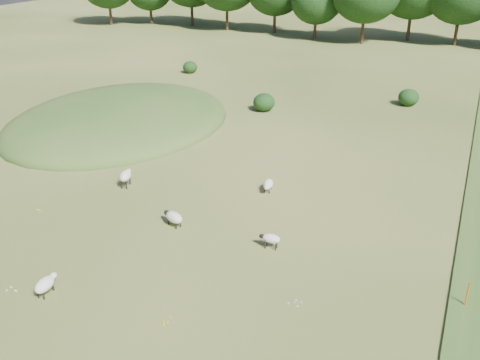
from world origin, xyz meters
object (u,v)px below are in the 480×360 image
at_px(sheep_0, 174,217).
at_px(sheep_4, 268,184).
at_px(sheep_1, 126,176).
at_px(marker_post, 467,295).
at_px(sheep_2, 45,284).
at_px(sheep_3, 271,238).

xyz_separation_m(sheep_0, sheep_4, (2.90, 5.64, -0.03)).
relative_size(sheep_1, sheep_4, 1.10).
relative_size(sheep_0, sheep_1, 0.99).
height_order(sheep_1, sheep_4, sheep_1).
xyz_separation_m(marker_post, sheep_0, (-13.89, 0.92, -0.12)).
bearing_deg(sheep_1, sheep_2, -179.53).
relative_size(sheep_0, sheep_4, 1.08).
height_order(sheep_1, sheep_3, sheep_1).
height_order(sheep_1, sheep_2, sheep_1).
relative_size(sheep_2, sheep_3, 1.27).
bearing_deg(sheep_0, sheep_2, 96.59).
height_order(marker_post, sheep_3, marker_post).
bearing_deg(marker_post, sheep_2, -158.72).
bearing_deg(sheep_3, sheep_1, -19.49).
xyz_separation_m(sheep_0, sheep_1, (-4.93, 2.87, 0.19)).
distance_m(marker_post, sheep_3, 8.69).
relative_size(marker_post, sheep_2, 0.90).
relative_size(sheep_0, sheep_2, 1.03).
xyz_separation_m(sheep_2, sheep_4, (4.76, 12.70, -0.03)).
xyz_separation_m(sheep_1, sheep_3, (10.18, -2.86, -0.15)).
distance_m(sheep_1, sheep_4, 8.30).
relative_size(marker_post, sheep_1, 0.86).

